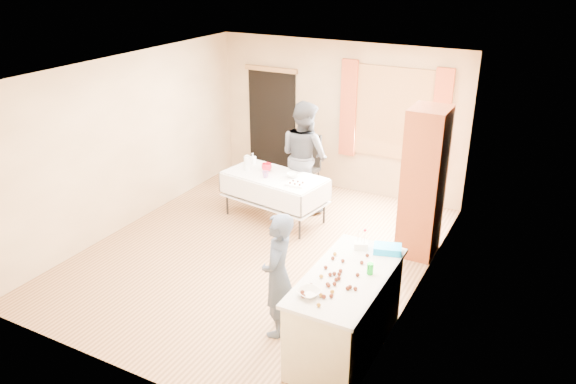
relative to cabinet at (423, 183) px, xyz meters
The scene contains 29 objects.
floor 2.50m from the cabinet, 151.60° to the right, with size 4.50×5.50×0.02m, color #9E7047.
ceiling 2.75m from the cabinet, 151.60° to the right, with size 4.50×5.50×0.02m, color white.
wall_back 2.62m from the cabinet, 139.76° to the left, with size 4.50×0.02×2.60m, color tan.
wall_front 4.33m from the cabinet, 117.42° to the right, with size 4.50×0.02×2.60m, color tan.
wall_left 4.39m from the cabinet, 165.79° to the right, with size 0.02×5.50×2.60m, color tan.
wall_right 1.14m from the cabinet, 75.92° to the right, with size 0.02×5.50×2.60m, color tan.
window_frame 1.97m from the cabinet, 121.06° to the left, with size 1.32×0.06×1.52m, color olive.
window_pane 1.96m from the cabinet, 121.29° to the left, with size 1.20×0.02×1.40m, color white.
curtain_left 2.42m from the cabinet, 138.00° to the left, with size 0.28×0.06×1.65m, color #A64525.
curtain_right 1.67m from the cabinet, 97.51° to the left, with size 0.28×0.06×1.65m, color #A64525.
doorway 3.68m from the cabinet, 153.31° to the left, with size 0.95×0.04×2.00m, color black.
door_lintel 3.79m from the cabinet, 153.73° to the left, with size 1.05×0.06×0.08m, color olive.
cabinet is the anchor object (origin of this frame).
counter 2.51m from the cabinet, 92.35° to the right, with size 0.77×1.63×0.91m.
party_table 2.39m from the cabinet, behind, with size 1.70×1.05×0.75m.
chair 2.66m from the cabinet, 155.62° to the left, with size 0.52×0.52×1.09m.
girl 2.68m from the cabinet, 109.16° to the right, with size 0.46×0.59×1.45m, color #2B364B.
woman 2.21m from the cabinet, 163.59° to the left, with size 1.07×0.96×1.80m, color black.
soda_can 2.31m from the cabinet, 87.70° to the right, with size 0.07×0.07×0.12m, color #118C1C.
mixing_bowl 2.97m from the cabinet, 95.63° to the right, with size 0.27×0.27×0.05m, color white.
foam_block 1.87m from the cabinet, 95.48° to the right, with size 0.15×0.10×0.08m, color white.
blue_basket 1.80m from the cabinet, 86.66° to the right, with size 0.30×0.20×0.08m, color #0B9AF8.
pitcher 2.80m from the cabinet, behind, with size 0.11×0.11×0.22m, color silver.
cup_red 2.52m from the cabinet, behind, with size 0.17×0.17×0.13m, color red.
cup_rainbow 2.40m from the cabinet, behind, with size 0.13×0.13×0.10m, color red.
small_bowl 2.04m from the cabinet, behind, with size 0.22×0.22×0.06m, color white.
pastry_tray 1.87m from the cabinet, behind, with size 0.28×0.20×0.02m, color white.
bottle 2.90m from the cabinet, behind, with size 0.09×0.09×0.18m, color white.
cake_balls 2.61m from the cabinet, 93.85° to the right, with size 0.49×1.13×0.04m.
Camera 1 is at (3.66, -5.99, 3.96)m, focal length 35.00 mm.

